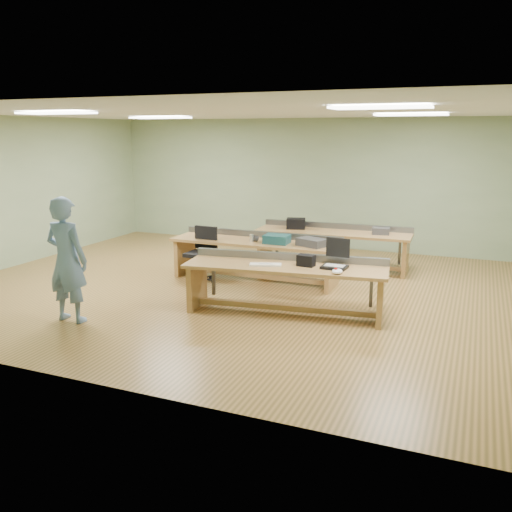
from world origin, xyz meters
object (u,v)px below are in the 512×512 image
(parts_bin_teal, at_px, (277,239))
(mug, at_px, (255,239))
(task_chair, at_px, (202,262))
(workbench_front, at_px, (285,277))
(person, at_px, (67,260))
(laptop_base, at_px, (334,267))
(workbench_mid, at_px, (256,250))
(workbench_back, at_px, (333,240))
(parts_bin_grey, at_px, (312,242))
(camera_bag, at_px, (306,261))
(drinks_can, at_px, (252,238))

(parts_bin_teal, xyz_separation_m, mug, (-0.42, 0.03, -0.03))
(task_chair, distance_m, parts_bin_teal, 1.45)
(workbench_front, xyz_separation_m, person, (-2.76, -1.51, 0.35))
(mug, bearing_deg, parts_bin_teal, -4.16)
(task_chair, bearing_deg, laptop_base, -18.59)
(workbench_mid, bearing_deg, workbench_back, 53.44)
(parts_bin_teal, bearing_deg, person, -125.05)
(workbench_front, relative_size, mug, 25.20)
(workbench_front, bearing_deg, workbench_back, 83.61)
(workbench_front, height_order, workbench_mid, same)
(person, bearing_deg, workbench_mid, -117.23)
(person, bearing_deg, parts_bin_teal, -124.37)
(laptop_base, relative_size, mug, 2.92)
(workbench_front, xyz_separation_m, workbench_mid, (-1.13, 1.57, 0.00))
(person, distance_m, task_chair, 2.79)
(task_chair, relative_size, parts_bin_grey, 2.04)
(person, relative_size, camera_bag, 7.30)
(workbench_back, bearing_deg, person, -122.84)
(parts_bin_grey, bearing_deg, person, -132.46)
(camera_bag, relative_size, drinks_can, 1.85)
(parts_bin_teal, bearing_deg, drinks_can, -176.11)
(laptop_base, height_order, drinks_can, drinks_can)
(parts_bin_teal, bearing_deg, workbench_mid, 166.29)
(laptop_base, relative_size, drinks_can, 2.66)
(drinks_can, bearing_deg, workbench_front, -51.04)
(workbench_back, relative_size, drinks_can, 23.07)
(workbench_mid, distance_m, drinks_can, 0.29)
(task_chair, xyz_separation_m, mug, (0.91, 0.36, 0.43))
(task_chair, height_order, drinks_can, task_chair)
(workbench_front, relative_size, workbench_mid, 0.99)
(workbench_mid, height_order, drinks_can, drinks_can)
(person, distance_m, mug, 3.43)
(parts_bin_teal, height_order, parts_bin_grey, parts_bin_teal)
(camera_bag, xyz_separation_m, parts_bin_grey, (-0.34, 1.42, -0.02))
(workbench_front, height_order, drinks_can, drinks_can)
(workbench_back, distance_m, drinks_can, 1.95)
(workbench_mid, bearing_deg, drinks_can, -98.35)
(camera_bag, height_order, parts_bin_grey, camera_bag)
(laptop_base, bearing_deg, workbench_back, 107.80)
(laptop_base, bearing_deg, workbench_front, -171.32)
(workbench_front, distance_m, workbench_mid, 1.93)
(parts_bin_grey, bearing_deg, laptop_base, -61.34)
(workbench_mid, relative_size, drinks_can, 23.22)
(workbench_front, relative_size, drinks_can, 22.98)
(camera_bag, distance_m, parts_bin_teal, 1.72)
(laptop_base, relative_size, camera_bag, 1.43)
(workbench_mid, distance_m, workbench_back, 1.81)
(camera_bag, height_order, drinks_can, camera_bag)
(workbench_front, relative_size, person, 1.70)
(parts_bin_teal, bearing_deg, parts_bin_grey, 0.93)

